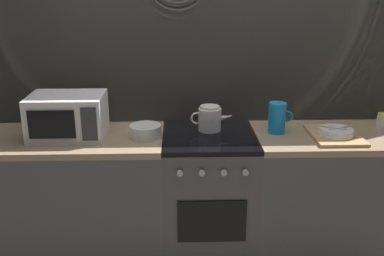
{
  "coord_description": "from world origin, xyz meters",
  "views": [
    {
      "loc": [
        -0.2,
        -2.67,
        1.85
      ],
      "look_at": [
        -0.11,
        0.0,
        0.95
      ],
      "focal_mm": 41.54,
      "sensor_mm": 36.0,
      "label": 1
    }
  ],
  "objects_px": {
    "stove_unit": "(209,198)",
    "kettle": "(210,118)",
    "pitcher": "(277,118)",
    "mixing_bowl": "(145,131)",
    "dish_pile": "(335,134)",
    "microwave": "(68,116)",
    "spice_jar": "(382,121)"
  },
  "relations": [
    {
      "from": "dish_pile",
      "to": "spice_jar",
      "type": "bearing_deg",
      "value": 23.51
    },
    {
      "from": "stove_unit",
      "to": "kettle",
      "type": "bearing_deg",
      "value": 84.78
    },
    {
      "from": "microwave",
      "to": "kettle",
      "type": "distance_m",
      "value": 0.91
    },
    {
      "from": "spice_jar",
      "to": "mixing_bowl",
      "type": "bearing_deg",
      "value": -175.53
    },
    {
      "from": "pitcher",
      "to": "kettle",
      "type": "bearing_deg",
      "value": 171.93
    },
    {
      "from": "stove_unit",
      "to": "kettle",
      "type": "distance_m",
      "value": 0.54
    },
    {
      "from": "stove_unit",
      "to": "spice_jar",
      "type": "xyz_separation_m",
      "value": [
        1.16,
        0.1,
        0.5
      ]
    },
    {
      "from": "mixing_bowl",
      "to": "pitcher",
      "type": "xyz_separation_m",
      "value": [
        0.85,
        0.06,
        0.06
      ]
    },
    {
      "from": "stove_unit",
      "to": "pitcher",
      "type": "bearing_deg",
      "value": 5.22
    },
    {
      "from": "pitcher",
      "to": "dish_pile",
      "type": "height_order",
      "value": "pitcher"
    },
    {
      "from": "pitcher",
      "to": "stove_unit",
      "type": "bearing_deg",
      "value": -174.78
    },
    {
      "from": "stove_unit",
      "to": "mixing_bowl",
      "type": "bearing_deg",
      "value": -176.83
    },
    {
      "from": "microwave",
      "to": "stove_unit",
      "type": "bearing_deg",
      "value": -0.58
    },
    {
      "from": "stove_unit",
      "to": "spice_jar",
      "type": "distance_m",
      "value": 1.27
    },
    {
      "from": "kettle",
      "to": "microwave",
      "type": "bearing_deg",
      "value": -174.15
    },
    {
      "from": "microwave",
      "to": "dish_pile",
      "type": "distance_m",
      "value": 1.69
    },
    {
      "from": "mixing_bowl",
      "to": "pitcher",
      "type": "bearing_deg",
      "value": 4.23
    },
    {
      "from": "stove_unit",
      "to": "dish_pile",
      "type": "bearing_deg",
      "value": -4.39
    },
    {
      "from": "spice_jar",
      "to": "dish_pile",
      "type": "bearing_deg",
      "value": -156.49
    },
    {
      "from": "dish_pile",
      "to": "spice_jar",
      "type": "height_order",
      "value": "spice_jar"
    },
    {
      "from": "microwave",
      "to": "pitcher",
      "type": "xyz_separation_m",
      "value": [
        1.33,
        0.03,
        -0.03
      ]
    },
    {
      "from": "stove_unit",
      "to": "spice_jar",
      "type": "height_order",
      "value": "spice_jar"
    },
    {
      "from": "microwave",
      "to": "dish_pile",
      "type": "height_order",
      "value": "microwave"
    },
    {
      "from": "microwave",
      "to": "mixing_bowl",
      "type": "bearing_deg",
      "value": -3.71
    },
    {
      "from": "mixing_bowl",
      "to": "spice_jar",
      "type": "height_order",
      "value": "spice_jar"
    },
    {
      "from": "kettle",
      "to": "mixing_bowl",
      "type": "height_order",
      "value": "kettle"
    },
    {
      "from": "pitcher",
      "to": "dish_pile",
      "type": "distance_m",
      "value": 0.37
    },
    {
      "from": "mixing_bowl",
      "to": "pitcher",
      "type": "distance_m",
      "value": 0.85
    },
    {
      "from": "kettle",
      "to": "pitcher",
      "type": "height_order",
      "value": "pitcher"
    },
    {
      "from": "mixing_bowl",
      "to": "dish_pile",
      "type": "height_order",
      "value": "mixing_bowl"
    },
    {
      "from": "mixing_bowl",
      "to": "dish_pile",
      "type": "bearing_deg",
      "value": -1.83
    },
    {
      "from": "kettle",
      "to": "mixing_bowl",
      "type": "distance_m",
      "value": 0.44
    }
  ]
}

